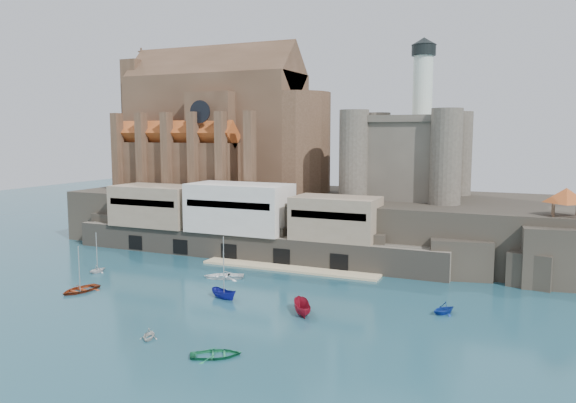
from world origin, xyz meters
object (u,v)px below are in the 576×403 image
Objects in this scene: castle_keep at (408,153)px; pavilion at (566,197)px; boat_1 at (149,339)px; church at (222,132)px; boat_2 at (224,298)px; boat_0 at (80,291)px.

pavilion is at bearing -30.18° from castle_keep.
pavilion reaches higher than boat_1.
boat_1 is at bearing -66.98° from church.
boat_1 is at bearing -134.35° from pavilion.
castle_keep is 47.80m from boat_2.
church is 68.65m from pavilion.
boat_0 is at bearing 123.25° from boat_2.
boat_0 is at bearing -84.44° from church.
castle_keep reaches higher than pavilion.
church is 53.55m from boat_2.
castle_keep is 10.71× the size of boat_1.
church reaches higher than boat_0.
boat_0 is (-35.60, -46.55, -18.31)m from castle_keep.
pavilion reaches higher than boat_0.
church is 67.00m from boat_1.
church is at bearing 178.89° from castle_keep.
castle_keep is 6.66× the size of boat_2.
boat_2 reaches higher than boat_1.
church is 17.18× the size of boat_1.
church reaches higher than pavilion.
boat_0 reaches higher than boat_2.
church is 7.34× the size of pavilion.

